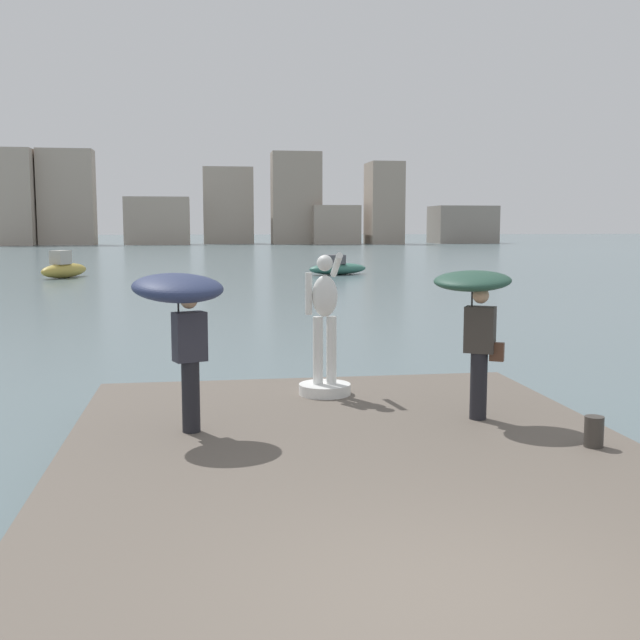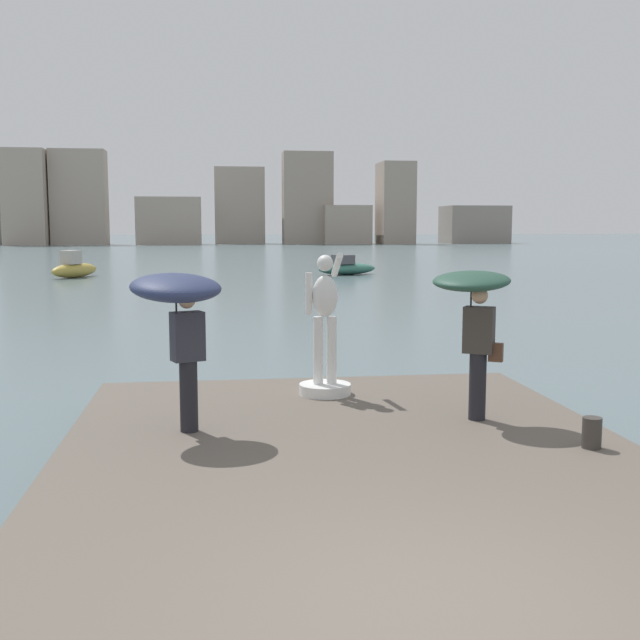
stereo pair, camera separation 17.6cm
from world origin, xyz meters
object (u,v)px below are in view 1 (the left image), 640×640
(boat_mid, at_px, (64,268))
(onlooker_right, at_px, (475,304))
(statue_white_figure, at_px, (325,343))
(mooring_bollard, at_px, (594,432))
(onlooker_left, at_px, (181,304))
(boat_near, at_px, (337,268))

(boat_mid, bearing_deg, onlooker_right, -72.38)
(statue_white_figure, height_order, boat_mid, statue_white_figure)
(mooring_bollard, bearing_deg, statue_white_figure, 129.30)
(onlooker_right, bearing_deg, statue_white_figure, 134.94)
(onlooker_right, relative_size, boat_mid, 0.51)
(onlooker_left, bearing_deg, statue_white_figure, 42.24)
(onlooker_left, bearing_deg, onlooker_right, 2.30)
(statue_white_figure, distance_m, mooring_bollard, 4.17)
(mooring_bollard, bearing_deg, boat_mid, 108.25)
(onlooker_right, relative_size, boat_near, 0.49)
(statue_white_figure, xyz_separation_m, boat_near, (6.08, 33.94, -0.75))
(onlooker_right, xyz_separation_m, boat_mid, (-11.16, 35.14, -1.39))
(mooring_bollard, height_order, boat_mid, boat_mid)
(boat_near, bearing_deg, onlooker_right, -97.00)
(statue_white_figure, bearing_deg, boat_mid, 105.80)
(onlooker_left, xyz_separation_m, mooring_bollard, (4.66, -1.34, -1.40))
(onlooker_left, distance_m, boat_near, 36.74)
(onlooker_left, relative_size, boat_near, 0.49)
(onlooker_left, bearing_deg, boat_near, 77.21)
(boat_mid, bearing_deg, mooring_bollard, -71.75)
(mooring_bollard, height_order, boat_near, boat_near)
(boat_near, bearing_deg, statue_white_figure, -100.16)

